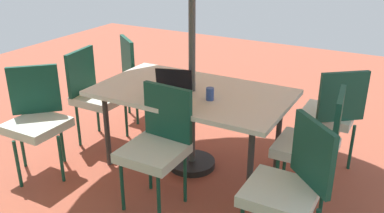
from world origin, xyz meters
TOP-DOWN VIEW (x-y plane):
  - ground_plane at (0.00, 0.00)m, footprint 10.00×10.00m
  - dining_table at (0.00, 0.00)m, footprint 1.73×1.00m
  - chair_north at (-0.04, 0.63)m, footprint 0.46×0.47m
  - chair_west at (-1.12, 0.03)m, footprint 0.48×0.47m
  - chair_northwest at (-1.12, 0.71)m, footprint 0.59×0.59m
  - chair_southeast at (1.08, -0.73)m, footprint 0.58×0.58m
  - chair_southwest at (-1.11, -0.66)m, footprint 0.58×0.58m
  - chair_east at (1.15, -0.00)m, footprint 0.49×0.48m
  - chair_northeast at (1.19, 0.73)m, footprint 0.59×0.59m
  - laptop at (0.15, 0.04)m, footprint 0.38×0.34m
  - cup at (-0.24, 0.12)m, footprint 0.07×0.07m

SIDE VIEW (x-z plane):
  - ground_plane at x=0.00m, z-range -0.02..0.00m
  - chair_north at x=-0.04m, z-range 0.06..1.04m
  - chair_west at x=-1.12m, z-range 0.06..1.04m
  - chair_northwest at x=-1.12m, z-range 0.06..1.04m
  - chair_southeast at x=1.08m, z-range 0.06..1.04m
  - chair_southwest at x=-1.11m, z-range 0.06..1.04m
  - chair_east at x=1.15m, z-range 0.06..1.04m
  - chair_northeast at x=1.19m, z-range 0.06..1.04m
  - dining_table at x=0.00m, z-range 0.33..1.10m
  - laptop at x=0.15m, z-range 0.71..0.93m
  - cup at x=-0.24m, z-range 0.77..0.88m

